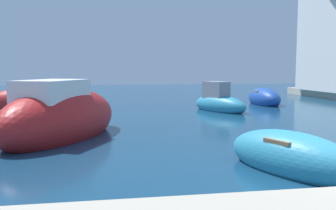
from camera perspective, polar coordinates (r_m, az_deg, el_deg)
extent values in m
ellipsoid|color=#B21E1E|center=(11.71, -16.27, -2.23)|extent=(4.38, 5.73, 1.97)
cube|color=white|center=(11.28, -17.61, 2.09)|extent=(2.18, 2.51, 0.65)
ellipsoid|color=teal|center=(18.30, 8.00, -0.04)|extent=(2.45, 3.62, 1.03)
cube|color=gray|center=(18.45, 7.46, 2.30)|extent=(1.21, 1.49, 0.86)
ellipsoid|color=teal|center=(8.05, 18.49, -7.68)|extent=(2.36, 3.38, 1.08)
cube|color=brown|center=(7.98, 18.57, -5.13)|extent=(1.13, 0.96, 0.08)
ellipsoid|color=#B21E1E|center=(18.23, -20.23, 0.12)|extent=(4.37, 1.83, 1.60)
cube|color=brown|center=(18.19, -20.29, 1.75)|extent=(0.89, 1.43, 0.08)
ellipsoid|color=#1E479E|center=(22.13, 14.67, 0.99)|extent=(1.46, 3.37, 1.25)
cube|color=brown|center=(22.10, 14.70, 2.07)|extent=(1.13, 0.69, 0.08)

